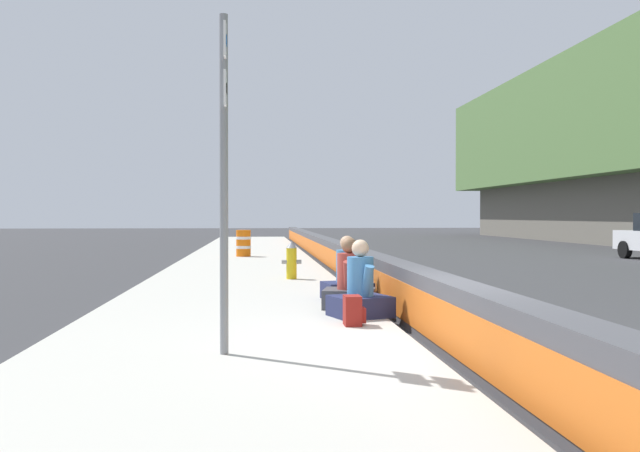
% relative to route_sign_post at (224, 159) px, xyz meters
% --- Properties ---
extents(ground_plane, '(160.00, 160.00, 0.00)m').
position_rel_route_sign_post_xyz_m(ground_plane, '(0.46, -2.66, -2.21)').
color(ground_plane, '#353538').
rests_on(ground_plane, ground).
extents(sidewalk_strip, '(80.00, 4.40, 0.14)m').
position_rel_route_sign_post_xyz_m(sidewalk_strip, '(0.46, -0.01, -2.14)').
color(sidewalk_strip, '#B5B2A8').
rests_on(sidewalk_strip, ground_plane).
extents(jersey_barrier, '(76.00, 0.45, 0.85)m').
position_rel_route_sign_post_xyz_m(jersey_barrier, '(0.46, -2.65, -1.79)').
color(jersey_barrier, '#47474C').
rests_on(jersey_barrier, ground_plane).
extents(route_sign_post, '(0.44, 0.09, 3.60)m').
position_rel_route_sign_post_xyz_m(route_sign_post, '(0.00, 0.00, 0.00)').
color(route_sign_post, gray).
rests_on(route_sign_post, sidewalk_strip).
extents(fire_hydrant, '(0.26, 0.46, 0.88)m').
position_rel_route_sign_post_xyz_m(fire_hydrant, '(8.58, -1.14, -1.62)').
color(fire_hydrant, gold).
rests_on(fire_hydrant, sidewalk_strip).
extents(seated_person_foreground, '(0.90, 0.98, 1.12)m').
position_rel_route_sign_post_xyz_m(seated_person_foreground, '(2.54, -1.84, -1.72)').
color(seated_person_foreground, '#23284C').
rests_on(seated_person_foreground, sidewalk_strip).
extents(seated_person_middle, '(0.85, 0.94, 1.13)m').
position_rel_route_sign_post_xyz_m(seated_person_middle, '(3.48, -1.80, -1.72)').
color(seated_person_middle, '#424247').
rests_on(seated_person_middle, sidewalk_strip).
extents(seated_person_rear, '(0.82, 0.91, 1.12)m').
position_rel_route_sign_post_xyz_m(seated_person_rear, '(4.62, -1.92, -1.72)').
color(seated_person_rear, '#23284C').
rests_on(seated_person_rear, sidewalk_strip).
extents(backpack, '(0.32, 0.28, 0.40)m').
position_rel_route_sign_post_xyz_m(backpack, '(1.76, -1.63, -1.88)').
color(backpack, maroon).
rests_on(backpack, sidewalk_strip).
extents(construction_barrel, '(0.54, 0.54, 0.95)m').
position_rel_route_sign_post_xyz_m(construction_barrel, '(17.52, 0.15, -1.59)').
color(construction_barrel, orange).
rests_on(construction_barrel, sidewalk_strip).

